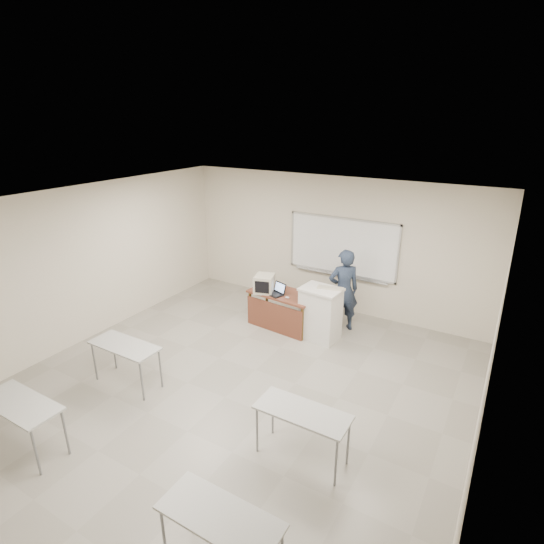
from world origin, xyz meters
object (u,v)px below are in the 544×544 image
Objects in this scene: instructor_desk at (281,304)px; keyboard at (330,288)px; podium at (320,314)px; presenter at (343,290)px; laptop at (276,291)px; whiteboard at (342,247)px; mouse at (287,297)px; crt_monitor at (264,283)px.

instructor_desk is 2.89× the size of keyboard.
podium is 0.57m from keyboard.
podium is at bearing 30.55° from presenter.
presenter is at bearing 46.89° from laptop.
whiteboard is 1.89m from instructor_desk.
keyboard reaches higher than laptop.
instructor_desk is 15.59× the size of mouse.
mouse is 0.19× the size of keyboard.
laptop reaches higher than mouse.
laptop is at bearing -17.49° from crt_monitor.
crt_monitor reaches higher than laptop.
keyboard is (1.13, 0.11, 0.28)m from laptop.
mouse is 0.91m from keyboard.
instructor_desk is 1.33× the size of podium.
whiteboard is 1.75m from podium.
laptop is 0.31m from mouse.
podium is at bearing 6.22° from instructor_desk.
whiteboard is 5.70× the size of crt_monitor.
crt_monitor is (-0.39, -0.01, 0.38)m from instructor_desk.
podium reaches higher than laptop.
keyboard is (1.03, 0.09, 0.54)m from instructor_desk.
laptop is at bearing 173.02° from keyboard.
keyboard is at bearing 25.04° from laptop.
podium reaches higher than mouse.
instructor_desk is at bearing 172.76° from keyboard.
crt_monitor is at bearing -126.03° from whiteboard.
whiteboard is 1.75× the size of instructor_desk.
keyboard reaches higher than mouse.
podium is 0.73m from mouse.
whiteboard is 1.14m from presenter.
whiteboard is 7.86× the size of laptop.
instructor_desk is 0.31m from mouse.
presenter is (0.41, -0.87, -0.62)m from whiteboard.
presenter is at bearing 69.25° from keyboard.
mouse is (0.20, -0.09, 0.23)m from instructor_desk.
crt_monitor is at bearing -172.57° from instructor_desk.
presenter is at bearing 31.86° from mouse.
mouse is at bearing -1.24° from presenter.
podium is 1.02m from laptop.
laptop is at bearing 160.55° from mouse.
presenter is (0.08, 0.52, -0.22)m from keyboard.
presenter is (1.21, 0.62, 0.06)m from laptop.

